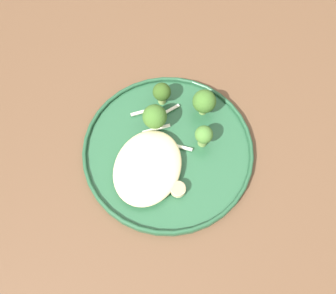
{
  "coord_description": "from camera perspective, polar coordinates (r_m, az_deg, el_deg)",
  "views": [
    {
      "loc": [
        -0.2,
        -0.06,
        1.32
      ],
      "look_at": [
        0.04,
        0.02,
        0.76
      ],
      "focal_mm": 39.4,
      "sensor_mm": 36.0,
      "label": 1
    }
  ],
  "objects": [
    {
      "name": "ground",
      "position": [
        1.34,
        0.29,
        -15.25
      ],
      "size": [
        6.0,
        6.0,
        0.0
      ],
      "primitive_type": "plane",
      "color": "#47423D"
    },
    {
      "name": "wooden_dining_table",
      "position": [
        0.7,
        0.55,
        -6.67
      ],
      "size": [
        1.4,
        1.0,
        0.74
      ],
      "color": "brown",
      "rests_on": "ground"
    },
    {
      "name": "dinner_plate",
      "position": [
        0.63,
        0.0,
        -0.43
      ],
      "size": [
        0.29,
        0.29,
        0.02
      ],
      "color": "#235133",
      "rests_on": "wooden_dining_table"
    },
    {
      "name": "noodle_bed",
      "position": [
        0.6,
        -3.18,
        -3.13
      ],
      "size": [
        0.14,
        0.11,
        0.03
      ],
      "color": "beige",
      "rests_on": "dinner_plate"
    },
    {
      "name": "seared_scallop_on_noodles",
      "position": [
        0.6,
        -4.09,
        -3.87
      ],
      "size": [
        0.02,
        0.02,
        0.01
      ],
      "color": "#DBB77A",
      "rests_on": "dinner_plate"
    },
    {
      "name": "seared_scallop_tiny_bay",
      "position": [
        0.61,
        -1.99,
        -1.92
      ],
      "size": [
        0.03,
        0.03,
        0.01
      ],
      "color": "#DBB77A",
      "rests_on": "dinner_plate"
    },
    {
      "name": "seared_scallop_right_edge",
      "position": [
        0.59,
        1.56,
        -6.53
      ],
      "size": [
        0.02,
        0.02,
        0.01
      ],
      "color": "beige",
      "rests_on": "dinner_plate"
    },
    {
      "name": "seared_scallop_tilted_round",
      "position": [
        0.6,
        -6.02,
        -4.22
      ],
      "size": [
        0.03,
        0.03,
        0.02
      ],
      "color": "beige",
      "rests_on": "dinner_plate"
    },
    {
      "name": "seared_scallop_center_golden",
      "position": [
        0.6,
        -1.13,
        -3.74
      ],
      "size": [
        0.03,
        0.03,
        0.02
      ],
      "color": "beige",
      "rests_on": "dinner_plate"
    },
    {
      "name": "broccoli_floret_split_head",
      "position": [
        0.61,
        5.55,
        1.78
      ],
      "size": [
        0.03,
        0.03,
        0.05
      ],
      "color": "#7A994C",
      "rests_on": "dinner_plate"
    },
    {
      "name": "broccoli_floret_small_sprig",
      "position": [
        0.64,
        -0.96,
        8.41
      ],
      "size": [
        0.03,
        0.03,
        0.05
      ],
      "color": "#89A356",
      "rests_on": "dinner_plate"
    },
    {
      "name": "broccoli_floret_rear_charred",
      "position": [
        0.63,
        5.63,
        6.97
      ],
      "size": [
        0.04,
        0.04,
        0.06
      ],
      "color": "#7A994C",
      "rests_on": "dinner_plate"
    },
    {
      "name": "broccoli_floret_front_edge",
      "position": [
        0.61,
        -2.07,
        4.68
      ],
      "size": [
        0.04,
        0.04,
        0.06
      ],
      "color": "#7A994C",
      "rests_on": "dinner_plate"
    },
    {
      "name": "onion_sliver_short_strip",
      "position": [
        0.66,
        -3.6,
        5.54
      ],
      "size": [
        0.03,
        0.04,
        0.0
      ],
      "primitive_type": "cube",
      "rotation": [
        0.0,
        0.0,
        2.19
      ],
      "color": "silver",
      "rests_on": "dinner_plate"
    },
    {
      "name": "onion_sliver_curled_piece",
      "position": [
        0.62,
        1.7,
        0.08
      ],
      "size": [
        0.01,
        0.04,
        0.0
      ],
      "primitive_type": "cube",
      "rotation": [
        0.0,
        0.0,
        1.63
      ],
      "color": "silver",
      "rests_on": "dinner_plate"
    },
    {
      "name": "onion_sliver_pale_crescent",
      "position": [
        0.64,
        -1.81,
        2.83
      ],
      "size": [
        0.03,
        0.04,
        0.0
      ],
      "primitive_type": "cube",
      "rotation": [
        0.0,
        0.0,
        5.34
      ],
      "color": "silver",
      "rests_on": "dinner_plate"
    },
    {
      "name": "onion_sliver_long_sliver",
      "position": [
        0.65,
        -0.09,
        5.52
      ],
      "size": [
        0.04,
        0.03,
        0.0
      ],
      "primitive_type": "cube",
      "rotation": [
        0.0,
        0.0,
        5.6
      ],
      "color": "silver",
      "rests_on": "dinner_plate"
    }
  ]
}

